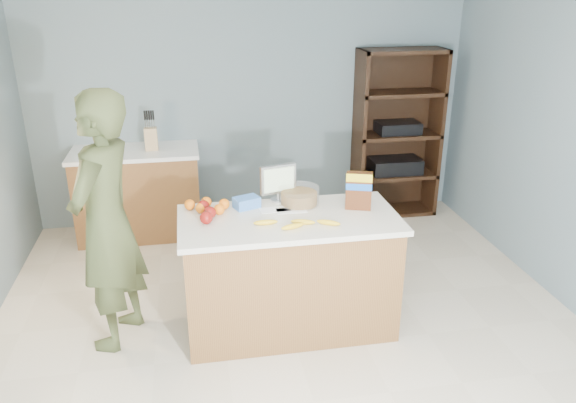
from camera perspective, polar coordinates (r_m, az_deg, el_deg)
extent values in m
cube|color=beige|center=(4.16, 0.89, -14.71)|extent=(4.50, 5.00, 0.02)
cube|color=slate|center=(5.94, -3.75, 9.86)|extent=(4.50, 0.02, 2.50)
cube|color=brown|center=(4.17, 0.12, -7.54)|extent=(1.50, 0.70, 0.86)
cube|color=silver|center=(3.97, 0.13, -1.87)|extent=(1.56, 0.76, 0.04)
cube|color=black|center=(4.37, 0.12, -11.88)|extent=(1.46, 0.66, 0.10)
cube|color=brown|center=(5.87, -14.90, 0.66)|extent=(1.20, 0.60, 0.86)
cube|color=white|center=(5.73, -15.33, 4.86)|extent=(1.24, 0.62, 0.04)
cube|color=black|center=(6.37, 10.45, 7.12)|extent=(0.90, 0.04, 1.80)
cube|color=black|center=(6.06, 7.20, 6.58)|extent=(0.04, 0.40, 1.80)
cube|color=black|center=(6.37, 14.67, 6.77)|extent=(0.04, 0.40, 1.80)
cube|color=black|center=(6.48, 10.47, -0.83)|extent=(0.90, 0.40, 0.04)
cube|color=black|center=(6.33, 10.73, 2.76)|extent=(0.90, 0.40, 0.04)
cube|color=black|center=(6.20, 11.02, 6.69)|extent=(0.90, 0.40, 0.04)
cube|color=black|center=(6.10, 11.33, 10.77)|extent=(0.90, 0.40, 0.04)
cube|color=black|center=(6.04, 11.64, 14.77)|extent=(0.90, 0.40, 0.04)
cube|color=black|center=(6.30, 10.80, 3.62)|extent=(0.55, 0.32, 0.16)
cube|color=black|center=(6.18, 11.08, 7.41)|extent=(0.45, 0.30, 0.12)
imported|color=#3E4625|center=(4.02, -17.97, -2.10)|extent=(0.65, 0.78, 1.84)
cube|color=tan|center=(5.67, -13.73, 6.21)|extent=(0.12, 0.10, 0.22)
cylinder|color=black|center=(5.64, -14.28, 7.69)|extent=(0.02, 0.02, 0.09)
cylinder|color=black|center=(5.63, -14.08, 7.71)|extent=(0.02, 0.02, 0.09)
cylinder|color=black|center=(5.63, -13.87, 7.72)|extent=(0.02, 0.02, 0.09)
cylinder|color=black|center=(5.63, -13.67, 7.74)|extent=(0.02, 0.02, 0.09)
cylinder|color=black|center=(5.63, -13.46, 7.75)|extent=(0.02, 0.02, 0.09)
cube|color=white|center=(4.09, -1.33, -0.82)|extent=(0.23, 0.13, 0.00)
cube|color=white|center=(4.07, 0.36, -0.92)|extent=(0.22, 0.11, 0.00)
ellipsoid|color=yellow|center=(3.84, -2.30, -2.13)|extent=(0.17, 0.04, 0.04)
ellipsoid|color=yellow|center=(3.78, 0.46, -2.54)|extent=(0.17, 0.08, 0.04)
ellipsoid|color=yellow|center=(3.85, 1.53, -2.08)|extent=(0.17, 0.09, 0.04)
ellipsoid|color=yellow|center=(3.84, 4.15, -2.15)|extent=(0.17, 0.12, 0.04)
sphere|color=maroon|center=(4.08, -8.58, -0.49)|extent=(0.09, 0.09, 0.09)
sphere|color=maroon|center=(3.96, -7.96, -1.13)|extent=(0.09, 0.09, 0.09)
sphere|color=maroon|center=(3.88, -8.32, -1.65)|extent=(0.09, 0.09, 0.09)
sphere|color=orange|center=(4.07, -8.84, -0.66)|extent=(0.08, 0.08, 0.08)
sphere|color=orange|center=(4.17, -8.30, -0.06)|extent=(0.08, 0.08, 0.08)
sphere|color=orange|center=(4.03, -7.00, -0.80)|extent=(0.08, 0.08, 0.08)
sphere|color=orange|center=(4.12, -6.50, -0.26)|extent=(0.08, 0.08, 0.08)
sphere|color=orange|center=(4.14, -9.96, -0.32)|extent=(0.08, 0.08, 0.08)
cube|color=blue|center=(4.13, -4.23, -0.09)|extent=(0.21, 0.17, 0.08)
cylinder|color=#267219|center=(4.18, 1.13, 0.35)|extent=(0.27, 0.27, 0.09)
cylinder|color=white|center=(4.18, 1.13, 0.60)|extent=(0.30, 0.30, 0.13)
cylinder|color=silver|center=(4.26, -1.00, 0.20)|extent=(0.12, 0.12, 0.01)
cylinder|color=silver|center=(4.25, -1.00, 0.59)|extent=(0.02, 0.02, 0.05)
cube|color=silver|center=(4.20, -1.01, 2.30)|extent=(0.28, 0.10, 0.22)
cube|color=yellow|center=(4.19, -0.90, 2.22)|extent=(0.23, 0.06, 0.18)
cube|color=#592B14|center=(4.09, 7.20, 1.07)|extent=(0.20, 0.12, 0.28)
cube|color=yellow|center=(4.05, 7.27, 2.52)|extent=(0.20, 0.12, 0.06)
cube|color=blue|center=(4.07, 7.22, 1.59)|extent=(0.20, 0.12, 0.05)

